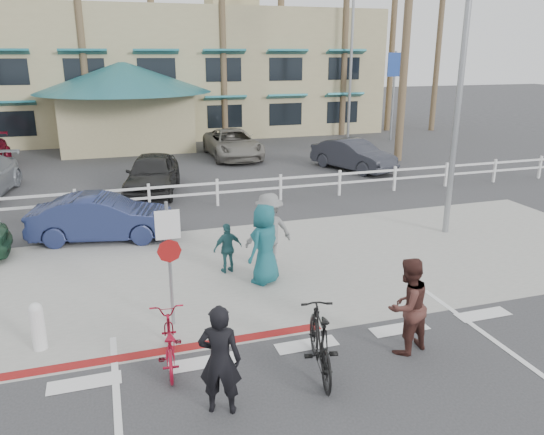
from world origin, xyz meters
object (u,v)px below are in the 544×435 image
object	(u,v)px
sign_post	(169,258)
bike_black	(320,341)
car_white_sedan	(103,218)
bike_red	(169,341)

from	to	relation	value
sign_post	bike_black	size ratio (longest dim) A/B	1.47
sign_post	car_white_sedan	distance (m)	5.96
sign_post	bike_black	bearing A→B (deg)	-48.24
car_white_sedan	bike_red	bearing A→B (deg)	-160.95
bike_red	car_white_sedan	size ratio (longest dim) A/B	0.42
sign_post	bike_red	distance (m)	1.77
bike_black	car_white_sedan	xyz separation A→B (m)	(-3.45, 8.24, 0.09)
sign_post	bike_red	xyz separation A→B (m)	(-0.25, -1.44, -0.99)
bike_red	sign_post	bearing A→B (deg)	-94.73
sign_post	bike_red	size ratio (longest dim) A/B	1.66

